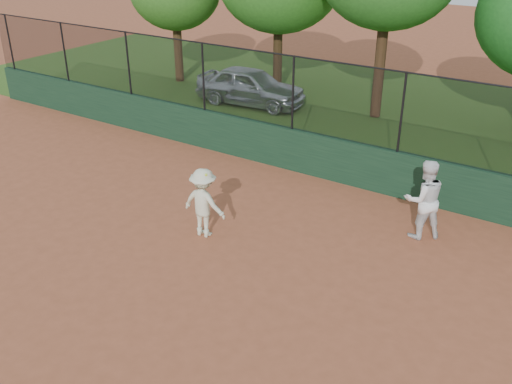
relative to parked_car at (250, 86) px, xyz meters
The scene contains 7 objects.
ground 11.42m from the parked_car, 65.37° to the right, with size 80.00×80.00×0.00m, color #A25234.
back_wall 6.45m from the parked_car, 42.55° to the right, with size 26.00×0.20×1.20m, color #1A3A24.
grass_strip 5.07m from the parked_car, 19.06° to the left, with size 36.00×12.00×0.01m, color #2B4E18.
parked_car is the anchor object (origin of this frame).
player_second 10.39m from the parked_car, 35.17° to the right, with size 0.89×0.69×1.83m, color white.
player_main 9.63m from the parked_car, 62.58° to the right, with size 1.06×0.72×1.74m.
fence_assembly 6.61m from the parked_car, 42.72° to the right, with size 26.00×0.06×2.00m.
Camera 1 is at (6.69, -6.86, 6.55)m, focal length 40.00 mm.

